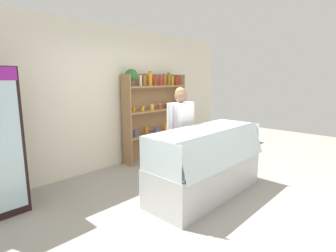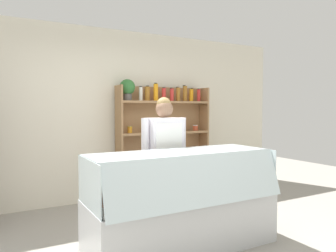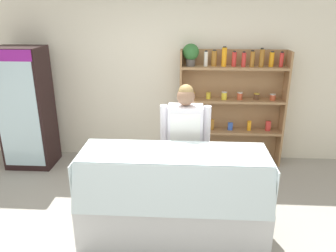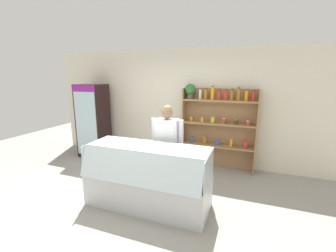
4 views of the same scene
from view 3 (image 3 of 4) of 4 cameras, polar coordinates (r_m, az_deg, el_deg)
name	(u,v)px [view 3 (image 3 of 4)]	position (r m, az deg, el deg)	size (l,w,h in m)	color
ground_plane	(159,237)	(3.86, -1.58, -18.71)	(12.00, 12.00, 0.00)	gray
back_wall	(170,77)	(5.31, 0.34, 8.50)	(6.80, 0.10, 2.70)	silver
drinks_fridge	(26,109)	(5.50, -23.47, 2.79)	(0.71, 0.56, 1.87)	black
shelving_unit	(228,98)	(5.20, 10.40, 4.86)	(1.62, 0.29, 1.91)	#9E754C
deli_display_case	(173,211)	(3.69, 0.88, -14.65)	(1.97, 0.81, 1.01)	silver
shop_clerk	(185,139)	(3.92, 2.98, -2.19)	(0.60, 0.25, 1.59)	#383D51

